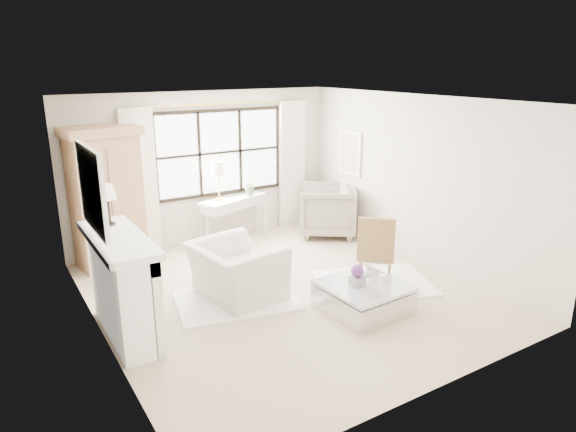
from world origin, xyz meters
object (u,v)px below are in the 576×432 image
coffee_table (363,298)px  club_armchair (236,271)px  armoire (107,197)px  console_table (234,218)px

coffee_table → club_armchair: bearing=132.0°
armoire → console_table: 2.35m
console_table → coffee_table: bearing=-106.2°
armoire → coffee_table: armoire is taller
armoire → coffee_table: 4.29m
club_armchair → coffee_table: size_ratio=1.15×
armoire → coffee_table: size_ratio=2.14×
club_armchair → coffee_table: bearing=-142.6°
armoire → console_table: armoire is taller
club_armchair → coffee_table: (1.24, -1.26, -0.21)m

